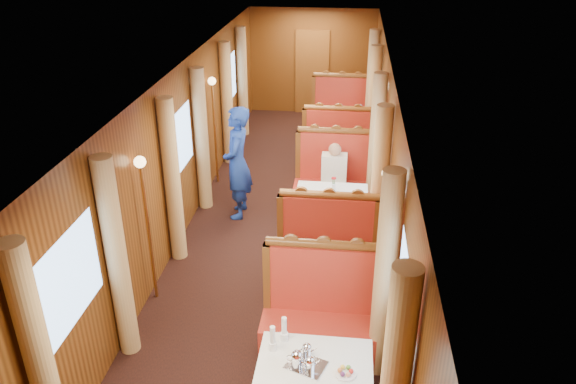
% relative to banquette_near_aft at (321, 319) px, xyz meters
% --- Properties ---
extents(floor, '(3.00, 12.00, 0.01)m').
position_rel_banquette_near_aft_xyz_m(floor, '(-0.75, 2.49, -0.42)').
color(floor, black).
rests_on(floor, ground).
extents(ceiling, '(3.00, 12.00, 0.01)m').
position_rel_banquette_near_aft_xyz_m(ceiling, '(-0.75, 2.49, 2.08)').
color(ceiling, silver).
rests_on(ceiling, wall_left).
extents(wall_far, '(3.00, 0.01, 2.50)m').
position_rel_banquette_near_aft_xyz_m(wall_far, '(-0.75, 8.49, 0.83)').
color(wall_far, brown).
rests_on(wall_far, floor).
extents(wall_left, '(0.01, 12.00, 2.50)m').
position_rel_banquette_near_aft_xyz_m(wall_left, '(-2.25, 2.49, 0.83)').
color(wall_left, brown).
rests_on(wall_left, floor).
extents(wall_right, '(0.01, 12.00, 2.50)m').
position_rel_banquette_near_aft_xyz_m(wall_right, '(0.75, 2.49, 0.83)').
color(wall_right, brown).
rests_on(wall_right, floor).
extents(doorway_far, '(0.80, 0.04, 2.00)m').
position_rel_banquette_near_aft_xyz_m(doorway_far, '(-0.75, 8.46, 0.58)').
color(doorway_far, brown).
rests_on(doorway_far, floor).
extents(banquette_near_aft, '(1.30, 0.55, 1.34)m').
position_rel_banquette_near_aft_xyz_m(banquette_near_aft, '(0.00, 0.00, 0.00)').
color(banquette_near_aft, '#AC131A').
rests_on(banquette_near_aft, floor).
extents(table_mid, '(1.05, 0.72, 0.75)m').
position_rel_banquette_near_aft_xyz_m(table_mid, '(0.00, 2.49, -0.05)').
color(table_mid, white).
rests_on(table_mid, floor).
extents(banquette_mid_fwd, '(1.30, 0.55, 1.34)m').
position_rel_banquette_near_aft_xyz_m(banquette_mid_fwd, '(0.00, 1.47, 0.00)').
color(banquette_mid_fwd, '#AC131A').
rests_on(banquette_mid_fwd, floor).
extents(banquette_mid_aft, '(1.30, 0.55, 1.34)m').
position_rel_banquette_near_aft_xyz_m(banquette_mid_aft, '(0.00, 3.50, 0.00)').
color(banquette_mid_aft, '#AC131A').
rests_on(banquette_mid_aft, floor).
extents(table_far, '(1.05, 0.72, 0.75)m').
position_rel_banquette_near_aft_xyz_m(table_far, '(0.00, 5.99, -0.05)').
color(table_far, white).
rests_on(table_far, floor).
extents(banquette_far_fwd, '(1.30, 0.55, 1.34)m').
position_rel_banquette_near_aft_xyz_m(banquette_far_fwd, '(0.00, 4.97, 0.00)').
color(banquette_far_fwd, '#AC131A').
rests_on(banquette_far_fwd, floor).
extents(banquette_far_aft, '(1.30, 0.55, 1.34)m').
position_rel_banquette_near_aft_xyz_m(banquette_far_aft, '(0.00, 7.00, 0.00)').
color(banquette_far_aft, '#AC131A').
rests_on(banquette_far_aft, floor).
extents(tea_tray, '(0.41, 0.36, 0.01)m').
position_rel_banquette_near_aft_xyz_m(tea_tray, '(-0.08, -1.08, 0.33)').
color(tea_tray, silver).
rests_on(tea_tray, table_near).
extents(teapot_left, '(0.20, 0.16, 0.15)m').
position_rel_banquette_near_aft_xyz_m(teapot_left, '(-0.16, -1.11, 0.40)').
color(teapot_left, silver).
rests_on(teapot_left, tea_tray).
extents(teapot_right, '(0.18, 0.16, 0.12)m').
position_rel_banquette_near_aft_xyz_m(teapot_right, '(-0.04, -1.14, 0.39)').
color(teapot_right, silver).
rests_on(teapot_right, tea_tray).
extents(teapot_back, '(0.17, 0.14, 0.12)m').
position_rel_banquette_near_aft_xyz_m(teapot_back, '(-0.08, -0.96, 0.39)').
color(teapot_back, silver).
rests_on(teapot_back, tea_tray).
extents(fruit_plate, '(0.20, 0.20, 0.05)m').
position_rel_banquette_near_aft_xyz_m(fruit_plate, '(0.28, -1.14, 0.35)').
color(fruit_plate, white).
rests_on(fruit_plate, table_near).
extents(cup_inboard, '(0.08, 0.08, 0.26)m').
position_rel_banquette_near_aft_xyz_m(cup_inboard, '(-0.41, -0.90, 0.43)').
color(cup_inboard, white).
rests_on(cup_inboard, table_near).
extents(cup_outboard, '(0.08, 0.08, 0.26)m').
position_rel_banquette_near_aft_xyz_m(cup_outboard, '(-0.31, -0.76, 0.43)').
color(cup_outboard, white).
rests_on(cup_outboard, table_near).
extents(rose_vase_mid, '(0.06, 0.06, 0.36)m').
position_rel_banquette_near_aft_xyz_m(rose_vase_mid, '(0.02, 2.49, 0.50)').
color(rose_vase_mid, silver).
rests_on(rose_vase_mid, table_mid).
extents(rose_vase_far, '(0.06, 0.06, 0.36)m').
position_rel_banquette_near_aft_xyz_m(rose_vase_far, '(-0.02, 5.96, 0.50)').
color(rose_vase_far, silver).
rests_on(rose_vase_far, table_far).
extents(window_left_near, '(0.01, 1.20, 0.90)m').
position_rel_banquette_near_aft_xyz_m(window_left_near, '(-2.24, -1.01, 1.03)').
color(window_left_near, '#82ADE2').
rests_on(window_left_near, wall_left).
extents(curtain_left_near_a, '(0.22, 0.22, 2.35)m').
position_rel_banquette_near_aft_xyz_m(curtain_left_near_a, '(-2.13, -1.79, 0.75)').
color(curtain_left_near_a, tan).
rests_on(curtain_left_near_a, floor).
extents(curtain_left_near_b, '(0.22, 0.22, 2.35)m').
position_rel_banquette_near_aft_xyz_m(curtain_left_near_b, '(-2.13, -0.23, 0.75)').
color(curtain_left_near_b, tan).
rests_on(curtain_left_near_b, floor).
extents(window_right_near, '(0.01, 1.20, 0.90)m').
position_rel_banquette_near_aft_xyz_m(window_right_near, '(0.74, -1.01, 1.03)').
color(window_right_near, '#82ADE2').
rests_on(window_right_near, wall_right).
extents(curtain_right_near_b, '(0.22, 0.22, 2.35)m').
position_rel_banquette_near_aft_xyz_m(curtain_right_near_b, '(0.63, -0.23, 0.75)').
color(curtain_right_near_b, tan).
rests_on(curtain_right_near_b, floor).
extents(window_left_mid, '(0.01, 1.20, 0.90)m').
position_rel_banquette_near_aft_xyz_m(window_left_mid, '(-2.24, 2.49, 1.03)').
color(window_left_mid, '#82ADE2').
rests_on(window_left_mid, wall_left).
extents(curtain_left_mid_a, '(0.22, 0.22, 2.35)m').
position_rel_banquette_near_aft_xyz_m(curtain_left_mid_a, '(-2.13, 1.71, 0.75)').
color(curtain_left_mid_a, tan).
rests_on(curtain_left_mid_a, floor).
extents(curtain_left_mid_b, '(0.22, 0.22, 2.35)m').
position_rel_banquette_near_aft_xyz_m(curtain_left_mid_b, '(-2.13, 3.27, 0.75)').
color(curtain_left_mid_b, tan).
rests_on(curtain_left_mid_b, floor).
extents(window_right_mid, '(0.01, 1.20, 0.90)m').
position_rel_banquette_near_aft_xyz_m(window_right_mid, '(0.74, 2.49, 1.03)').
color(window_right_mid, '#82ADE2').
rests_on(window_right_mid, wall_right).
extents(curtain_right_mid_a, '(0.22, 0.22, 2.35)m').
position_rel_banquette_near_aft_xyz_m(curtain_right_mid_a, '(0.63, 1.71, 0.75)').
color(curtain_right_mid_a, tan).
rests_on(curtain_right_mid_a, floor).
extents(curtain_right_mid_b, '(0.22, 0.22, 2.35)m').
position_rel_banquette_near_aft_xyz_m(curtain_right_mid_b, '(0.63, 3.27, 0.75)').
color(curtain_right_mid_b, tan).
rests_on(curtain_right_mid_b, floor).
extents(window_left_far, '(0.01, 1.20, 0.90)m').
position_rel_banquette_near_aft_xyz_m(window_left_far, '(-2.24, 5.99, 1.03)').
color(window_left_far, '#82ADE2').
rests_on(window_left_far, wall_left).
extents(curtain_left_far_a, '(0.22, 0.22, 2.35)m').
position_rel_banquette_near_aft_xyz_m(curtain_left_far_a, '(-2.13, 5.21, 0.75)').
color(curtain_left_far_a, tan).
rests_on(curtain_left_far_a, floor).
extents(curtain_left_far_b, '(0.22, 0.22, 2.35)m').
position_rel_banquette_near_aft_xyz_m(curtain_left_far_b, '(-2.13, 6.77, 0.75)').
color(curtain_left_far_b, tan).
rests_on(curtain_left_far_b, floor).
extents(window_right_far, '(0.01, 1.20, 0.90)m').
position_rel_banquette_near_aft_xyz_m(window_right_far, '(0.74, 5.99, 1.03)').
color(window_right_far, '#82ADE2').
rests_on(window_right_far, wall_right).
extents(curtain_right_far_a, '(0.22, 0.22, 2.35)m').
position_rel_banquette_near_aft_xyz_m(curtain_right_far_a, '(0.63, 5.21, 0.75)').
color(curtain_right_far_a, tan).
rests_on(curtain_right_far_a, floor).
extents(curtain_right_far_b, '(0.22, 0.22, 2.35)m').
position_rel_banquette_near_aft_xyz_m(curtain_right_far_b, '(0.63, 6.77, 0.75)').
color(curtain_right_far_b, tan).
rests_on(curtain_right_far_b, floor).
extents(sconce_left_fore, '(0.14, 0.14, 1.95)m').
position_rel_banquette_near_aft_xyz_m(sconce_left_fore, '(-2.15, 0.74, 0.96)').
color(sconce_left_fore, '#BF8C3F').
rests_on(sconce_left_fore, floor).
extents(sconce_right_fore, '(0.14, 0.14, 1.95)m').
position_rel_banquette_near_aft_xyz_m(sconce_right_fore, '(0.65, 0.74, 0.96)').
color(sconce_right_fore, '#BF8C3F').
rests_on(sconce_right_fore, floor).
extents(sconce_left_aft, '(0.14, 0.14, 1.95)m').
position_rel_banquette_near_aft_xyz_m(sconce_left_aft, '(-2.15, 4.24, 0.96)').
color(sconce_left_aft, '#BF8C3F').
rests_on(sconce_left_aft, floor).
extents(sconce_right_aft, '(0.14, 0.14, 1.95)m').
position_rel_banquette_near_aft_xyz_m(sconce_right_aft, '(0.65, 4.24, 0.96)').
color(sconce_right_aft, '#BF8C3F').
rests_on(sconce_right_aft, floor).
extents(steward, '(0.47, 0.69, 1.83)m').
position_rel_banquette_near_aft_xyz_m(steward, '(-1.51, 3.03, 0.49)').
color(steward, navy).
rests_on(steward, floor).
extents(passenger, '(0.40, 0.44, 0.76)m').
position_rel_banquette_near_aft_xyz_m(passenger, '(-0.00, 3.25, 0.32)').
color(passenger, beige).
rests_on(passenger, banquette_mid_aft).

